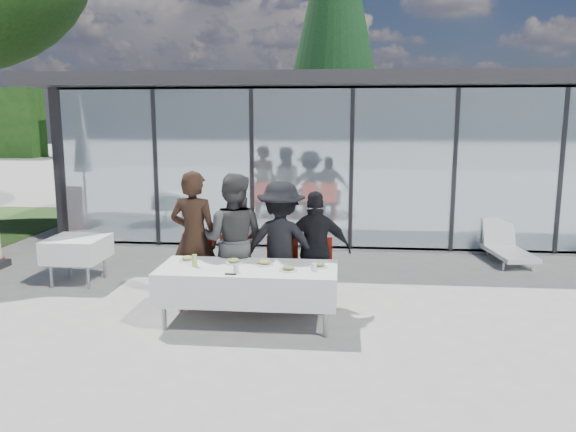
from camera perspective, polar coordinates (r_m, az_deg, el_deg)
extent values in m
plane|color=#999892|center=(7.41, -1.51, -10.72)|extent=(90.00, 90.00, 0.00)
cube|color=gray|center=(15.13, 9.82, 0.12)|extent=(14.00, 8.00, 0.10)
cube|color=black|center=(18.83, 9.12, 6.83)|extent=(14.00, 0.20, 3.20)
cube|color=black|center=(15.98, -15.64, 6.02)|extent=(0.20, 8.00, 3.20)
cube|color=silver|center=(11.01, 11.53, 4.52)|extent=(13.60, 0.06, 3.10)
cube|color=#2D2D30|center=(14.53, 10.33, 12.65)|extent=(14.80, 8.80, 0.24)
cube|color=#262628|center=(12.33, -21.85, 4.57)|extent=(0.08, 0.10, 3.10)
cube|color=#262628|center=(11.56, -13.24, 4.71)|extent=(0.08, 0.10, 3.10)
cube|color=#262628|center=(11.09, -3.67, 4.74)|extent=(0.08, 0.10, 3.10)
cube|color=#262628|center=(10.95, 6.45, 4.63)|extent=(0.08, 0.10, 3.10)
cube|color=#262628|center=(11.15, 16.52, 4.37)|extent=(0.08, 0.10, 3.10)
cube|color=#262628|center=(11.67, 25.94, 4.01)|extent=(0.08, 0.10, 3.10)
cube|color=red|center=(13.62, -0.22, 0.88)|extent=(0.45, 0.45, 0.90)
cube|color=red|center=(14.04, 6.09, 1.10)|extent=(0.45, 0.45, 0.90)
cube|color=red|center=(13.80, 16.54, 0.58)|extent=(0.45, 0.45, 0.90)
cube|color=red|center=(14.97, 23.57, 0.87)|extent=(0.45, 0.45, 0.90)
cube|color=#153410|center=(37.91, -17.70, 8.97)|extent=(6.50, 2.00, 4.40)
cube|color=#153410|center=(35.54, -5.60, 9.35)|extent=(6.50, 2.00, 4.40)
cube|color=#153410|center=(34.89, 7.58, 9.30)|extent=(6.50, 2.00, 4.40)
cube|color=#153410|center=(36.05, 20.54, 8.78)|extent=(6.50, 2.00, 4.40)
cube|color=silver|center=(7.21, -4.08, -6.79)|extent=(2.26, 0.96, 0.42)
cylinder|color=gray|center=(7.18, -12.53, -8.64)|extent=(0.06, 0.06, 0.71)
cylinder|color=gray|center=(6.84, 3.83, -9.37)|extent=(0.06, 0.06, 0.71)
cylinder|color=gray|center=(7.81, -10.93, -7.03)|extent=(0.06, 0.06, 0.71)
cylinder|color=gray|center=(7.50, 4.01, -7.59)|extent=(0.06, 0.06, 0.71)
imported|color=black|center=(7.95, -9.50, -2.25)|extent=(0.78, 0.78, 1.90)
cube|color=red|center=(8.04, -9.46, -5.79)|extent=(0.44, 0.44, 0.05)
cube|color=red|center=(8.16, -9.15, -3.73)|extent=(0.44, 0.04, 0.55)
cylinder|color=red|center=(7.99, -11.01, -7.71)|extent=(0.04, 0.04, 0.43)
cylinder|color=red|center=(7.89, -8.48, -7.84)|extent=(0.04, 0.04, 0.43)
cylinder|color=red|center=(8.32, -10.30, -6.96)|extent=(0.04, 0.04, 0.43)
cylinder|color=red|center=(8.23, -7.87, -7.08)|extent=(0.04, 0.04, 0.43)
imported|color=#464646|center=(7.83, -5.57, -2.47)|extent=(0.99, 0.99, 1.87)
cube|color=red|center=(7.91, -5.56, -5.95)|extent=(0.44, 0.44, 0.05)
cube|color=red|center=(8.04, -5.32, -3.85)|extent=(0.44, 0.04, 0.55)
cylinder|color=red|center=(7.85, -7.09, -7.91)|extent=(0.04, 0.04, 0.43)
cylinder|color=red|center=(7.78, -4.48, -8.03)|extent=(0.04, 0.04, 0.43)
cylinder|color=red|center=(8.19, -6.53, -7.14)|extent=(0.04, 0.04, 0.43)
cylinder|color=red|center=(8.12, -4.03, -7.24)|extent=(0.04, 0.04, 0.43)
imported|color=black|center=(7.74, -0.70, -2.96)|extent=(1.20, 1.20, 1.77)
cube|color=red|center=(7.81, -0.73, -6.11)|extent=(0.44, 0.44, 0.05)
cube|color=red|center=(7.94, -0.57, -3.98)|extent=(0.44, 0.04, 0.55)
cylinder|color=red|center=(7.73, -2.21, -8.12)|extent=(0.04, 0.04, 0.43)
cylinder|color=red|center=(7.70, 0.48, -8.20)|extent=(0.04, 0.04, 0.43)
cylinder|color=red|center=(8.07, -1.86, -7.32)|extent=(0.04, 0.04, 0.43)
cylinder|color=red|center=(8.04, 0.71, -7.40)|extent=(0.04, 0.04, 0.43)
imported|color=black|center=(7.72, 2.87, -3.51)|extent=(1.04, 1.04, 1.64)
cube|color=red|center=(7.78, 2.83, -6.20)|extent=(0.44, 0.44, 0.05)
cube|color=red|center=(7.91, 2.92, -4.06)|extent=(0.44, 0.04, 0.55)
cylinder|color=red|center=(7.69, 1.39, -8.23)|extent=(0.04, 0.04, 0.43)
cylinder|color=red|center=(7.67, 4.11, -8.29)|extent=(0.04, 0.04, 0.43)
cylinder|color=red|center=(8.03, 1.59, -7.42)|extent=(0.04, 0.04, 0.43)
cylinder|color=red|center=(8.01, 4.18, -7.48)|extent=(0.04, 0.04, 0.43)
cylinder|color=silver|center=(7.55, -10.17, -4.44)|extent=(0.23, 0.23, 0.01)
ellipsoid|color=tan|center=(7.54, -10.18, -4.19)|extent=(0.15, 0.15, 0.05)
cylinder|color=silver|center=(7.33, -5.52, -4.76)|extent=(0.23, 0.23, 0.01)
ellipsoid|color=#426E29|center=(7.32, -5.52, -4.50)|extent=(0.15, 0.15, 0.05)
cylinder|color=silver|center=(7.23, -2.39, -4.93)|extent=(0.23, 0.23, 0.01)
ellipsoid|color=tan|center=(7.22, -2.39, -4.67)|extent=(0.15, 0.15, 0.05)
cylinder|color=silver|center=(7.13, 3.13, -5.15)|extent=(0.23, 0.23, 0.01)
ellipsoid|color=#426E29|center=(7.13, 3.13, -4.88)|extent=(0.15, 0.15, 0.05)
cylinder|color=silver|center=(6.97, 0.03, -5.51)|extent=(0.23, 0.23, 0.01)
ellipsoid|color=#426E29|center=(6.96, 0.03, -5.24)|extent=(0.15, 0.15, 0.05)
cylinder|color=#A3C652|center=(7.23, -9.48, -4.49)|extent=(0.06, 0.06, 0.16)
cylinder|color=silver|center=(6.91, -5.29, -5.31)|extent=(0.07, 0.07, 0.10)
cylinder|color=silver|center=(6.95, 2.63, -5.20)|extent=(0.07, 0.07, 0.10)
cube|color=black|center=(6.83, -5.84, -5.89)|extent=(0.14, 0.03, 0.01)
cube|color=silver|center=(9.53, -20.64, -3.12)|extent=(0.86, 0.86, 0.36)
cylinder|color=gray|center=(9.45, -23.00, -4.63)|extent=(0.05, 0.05, 0.72)
cylinder|color=gray|center=(9.18, -19.70, -4.83)|extent=(0.05, 0.05, 0.72)
cylinder|color=gray|center=(9.96, -21.36, -3.79)|extent=(0.05, 0.05, 0.72)
cylinder|color=gray|center=(9.71, -18.20, -3.95)|extent=(0.05, 0.05, 0.72)
cube|color=white|center=(10.99, 21.57, -3.52)|extent=(0.76, 1.37, 0.08)
cube|color=white|center=(11.43, 20.59, -1.56)|extent=(0.63, 0.34, 0.54)
cylinder|color=white|center=(10.43, 21.03, -4.81)|extent=(0.04, 0.04, 0.14)
cylinder|color=white|center=(10.58, 23.65, -4.79)|extent=(0.04, 0.04, 0.14)
cylinder|color=white|center=(11.46, 19.59, -3.41)|extent=(0.04, 0.04, 0.14)
cylinder|color=white|center=(11.60, 22.00, -3.42)|extent=(0.04, 0.04, 0.14)
cylinder|color=#382316|center=(19.94, 4.56, 5.37)|extent=(0.44, 0.44, 2.00)
cone|color=black|center=(20.16, 4.77, 19.68)|extent=(4.00, 4.00, 9.00)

